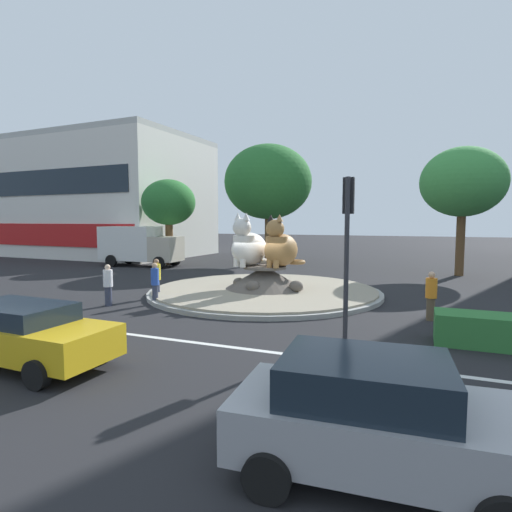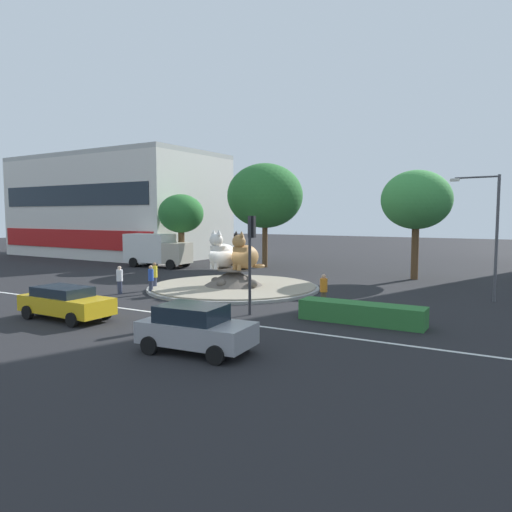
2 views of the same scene
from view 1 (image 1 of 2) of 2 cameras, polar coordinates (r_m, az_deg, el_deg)
name	(u,v)px [view 1 (image 1 of 2)]	position (r m, az deg, el deg)	size (l,w,h in m)	color
ground_plane	(265,294)	(19.97, 1.20, -5.22)	(160.00, 160.00, 0.00)	black
lane_centreline	(167,339)	(12.79, -12.26, -11.16)	(112.00, 0.20, 0.01)	silver
roundabout_island	(265,286)	(19.91, 1.21, -4.21)	(11.10, 11.10, 1.34)	gray
cat_statue_white	(248,247)	(19.84, -1.11, 1.32)	(1.95, 2.52, 2.55)	silver
cat_statue_tabby	(280,248)	(19.49, 3.37, 1.17)	(1.84, 2.43, 2.48)	#9E703D
traffic_light_mast	(348,227)	(12.27, 12.57, 3.94)	(0.33, 0.46, 4.77)	#2D2D33
shophouse_block	(85,199)	(47.47, -22.61, 7.35)	(25.42, 13.80, 11.66)	silver
broadleaf_tree_behind_island	(463,182)	(29.30, 26.73, 9.09)	(5.14, 5.14, 8.13)	brown
second_tree_near_tower	(268,182)	(33.06, 1.67, 10.19)	(6.90, 6.90, 9.50)	brown
third_tree_left	(169,203)	(33.35, -12.02, 7.19)	(4.21, 4.21, 6.74)	brown
pedestrian_white_shirt	(108,284)	(18.06, -19.81, -3.68)	(0.38, 0.38, 1.73)	#33384C
pedestrian_orange_shirt	(431,295)	(15.80, 23.09, -4.99)	(0.39, 0.39, 1.74)	brown
pedestrian_yellow_shirt	(157,277)	(19.27, -13.60, -2.88)	(0.37, 0.37, 1.79)	#33384C
pedestrian_blue_shirt	(155,282)	(17.86, -13.82, -3.52)	(0.33, 0.33, 1.76)	#33384C
sedan_on_far_lane	(22,333)	(11.66, -29.64, -9.22)	(4.72, 2.14, 1.50)	gold
hatchback_near_shophouse	(375,416)	(6.25, 16.22, -20.52)	(4.13, 2.34, 1.67)	#99999E
delivery_box_truck	(139,245)	(33.08, -15.93, 1.48)	(6.47, 2.82, 3.05)	#B7AD99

